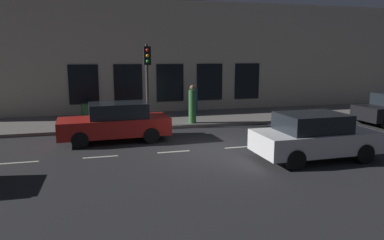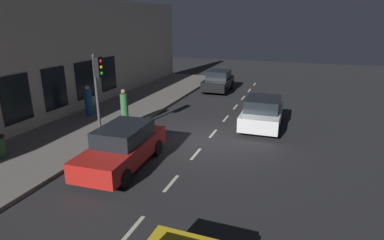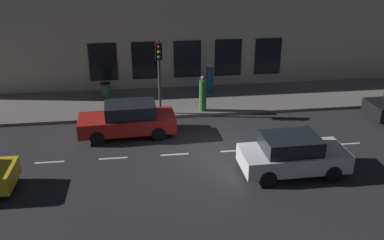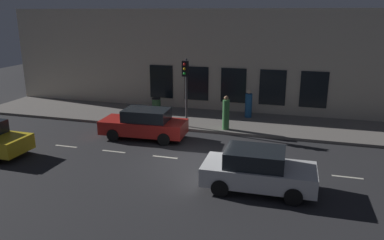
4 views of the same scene
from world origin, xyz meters
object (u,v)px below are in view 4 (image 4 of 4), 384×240
at_px(traffic_light, 186,79).
at_px(pedestrian_1, 226,114).
at_px(parked_car_2, 258,170).
at_px(pedestrian_0, 249,105).
at_px(parked_car_1, 144,124).
at_px(trash_bin, 156,105).

relative_size(traffic_light, pedestrian_1, 2.03).
xyz_separation_m(parked_car_2, pedestrian_0, (9.46, 1.65, 0.14)).
xyz_separation_m(parked_car_1, pedestrian_1, (2.26, -3.86, 0.24)).
distance_m(parked_car_2, pedestrian_1, 7.07).
xyz_separation_m(traffic_light, trash_bin, (2.84, 2.89, -2.27)).
bearing_deg(traffic_light, parked_car_2, -143.55).
bearing_deg(parked_car_1, pedestrian_0, -45.29).
xyz_separation_m(traffic_light, pedestrian_1, (0.21, -2.23, -1.83)).
height_order(parked_car_1, parked_car_2, same).
bearing_deg(pedestrian_0, trash_bin, -5.30).
relative_size(parked_car_2, pedestrian_1, 2.19).
xyz_separation_m(traffic_light, parked_car_1, (-2.06, 1.63, -2.07)).
bearing_deg(traffic_light, trash_bin, 45.46).
bearing_deg(parked_car_1, parked_car_2, -126.99).
relative_size(parked_car_2, pedestrian_0, 2.43).
distance_m(traffic_light, parked_car_2, 8.22).
height_order(traffic_light, parked_car_1, traffic_light).
bearing_deg(parked_car_1, pedestrian_1, -62.27).
bearing_deg(parked_car_1, trash_bin, 11.76).
relative_size(parked_car_2, trash_bin, 4.81).
bearing_deg(parked_car_1, traffic_light, -41.05).
distance_m(parked_car_2, trash_bin, 11.98).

